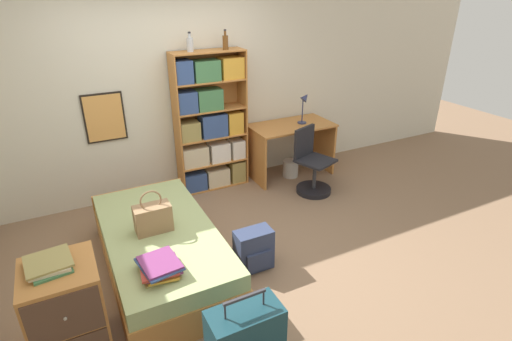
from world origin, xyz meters
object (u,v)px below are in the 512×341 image
book_stack_on_bed (160,267)px  bookcase (210,126)px  bed (161,249)px  desk (291,140)px  dresser (68,313)px  magazine_pile_on_dresser (49,264)px  backpack (254,250)px  waste_bin (291,168)px  handbag (153,218)px  bottle_brown (225,42)px  bottle_green (190,44)px  desk_chair (312,172)px  desk_lamp (305,102)px

book_stack_on_bed → bookcase: (1.23, 2.05, 0.35)m
bed → desk: size_ratio=1.68×
dresser → magazine_pile_on_dresser: (-0.04, 0.05, 0.42)m
book_stack_on_bed → desk: desk is taller
backpack → waste_bin: (1.39, 1.60, -0.09)m
handbag → desk: handbag is taller
bottle_brown → desk: (0.90, -0.13, -1.38)m
magazine_pile_on_dresser → bottle_green: size_ratio=1.52×
backpack → waste_bin: backpack is taller
desk_chair → handbag: bearing=-162.6°
handbag → waste_bin: size_ratio=1.74×
bottle_green → desk: bottle_green is taller
book_stack_on_bed → desk_chair: desk_chair is taller
book_stack_on_bed → desk: bearing=38.7°
dresser → magazine_pile_on_dresser: 0.42m
book_stack_on_bed → bookcase: bearing=59.2°
desk → desk_lamp: 0.56m
bed → bookcase: 1.90m
waste_bin → handbag: bearing=-151.5°
book_stack_on_bed → bottle_green: bottle_green is taller
bottle_brown → desk: 1.65m
bottle_brown → backpack: (-0.52, -1.80, -1.69)m
bed → bottle_brown: bearing=46.8°
dresser → desk: (3.06, 1.95, 0.13)m
bed → desk: 2.57m
waste_bin → backpack: bearing=-131.1°
bottle_brown → backpack: bottle_brown is taller
desk_chair → bottle_brown: bearing=141.1°
magazine_pile_on_dresser → waste_bin: 3.64m
handbag → bottle_green: 2.16m
book_stack_on_bed → desk_lamp: size_ratio=0.90×
handbag → bottle_brown: 2.36m
magazine_pile_on_dresser → desk_chair: bearing=23.3°
desk_chair → backpack: (-1.40, -1.09, -0.07)m
desk_chair → waste_bin: 0.54m
bookcase → desk: 1.20m
book_stack_on_bed → desk_chair: (2.34, 1.32, -0.23)m
bed → handbag: 0.37m
backpack → waste_bin: 2.12m
bookcase → waste_bin: bookcase is taller
bottle_brown → desk_lamp: (1.09, -0.15, -0.85)m
bottle_green → backpack: bearing=-92.8°
waste_bin → desk: bearing=67.6°
dresser → desk: 3.63m
magazine_pile_on_dresser → desk_lamp: bearing=29.9°
bookcase → waste_bin: (1.11, -0.22, -0.74)m
dresser → bottle_brown: size_ratio=3.36×
bed → magazine_pile_on_dresser: 1.23m
bottle_green → bottle_brown: size_ratio=0.96×
bottle_green → desk_lamp: 1.75m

